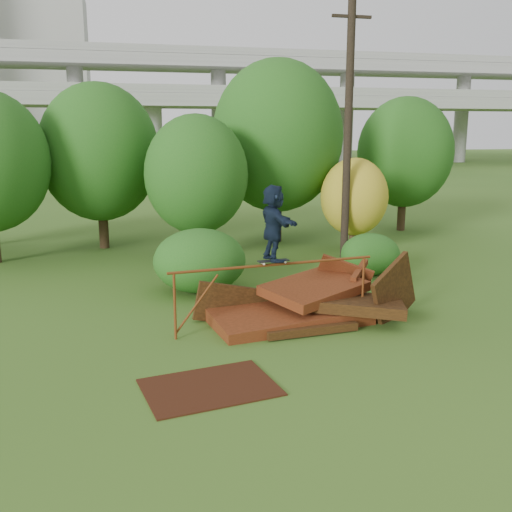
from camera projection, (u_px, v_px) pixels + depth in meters
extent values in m
plane|color=#2D5116|center=(314.00, 347.00, 12.16)|extent=(240.00, 240.00, 0.00)
cube|color=#421E0B|center=(285.00, 313.00, 13.86)|extent=(4.01, 2.80, 0.62)
cube|color=black|center=(348.00, 303.00, 13.85)|extent=(3.03, 2.48, 0.51)
cube|color=#421E0B|center=(315.00, 288.00, 14.11)|extent=(2.91, 2.58, 0.51)
cube|color=black|center=(394.00, 293.00, 13.85)|extent=(1.74, 1.20, 1.95)
cube|color=#421E0B|center=(340.00, 283.00, 15.13)|extent=(1.55, 0.99, 1.65)
cube|color=black|center=(234.00, 305.00, 13.93)|extent=(2.07, 0.28, 1.33)
cube|color=black|center=(313.00, 331.00, 12.79)|extent=(2.19, 0.39, 0.18)
cube|color=#421E0B|center=(360.00, 271.00, 14.84)|extent=(0.94, 1.22, 0.34)
cylinder|color=#63310F|center=(175.00, 307.00, 12.44)|extent=(0.06, 0.06, 1.51)
cylinder|color=#63310F|center=(363.00, 287.00, 13.99)|extent=(0.06, 0.06, 1.51)
cylinder|color=#63310F|center=(275.00, 265.00, 13.06)|extent=(4.95, 0.64, 0.06)
cube|color=black|center=(273.00, 261.00, 13.02)|extent=(0.74, 0.28, 0.02)
cylinder|color=silver|center=(264.00, 264.00, 12.87)|extent=(0.06, 0.04, 0.05)
cylinder|color=silver|center=(261.00, 262.00, 13.02)|extent=(0.06, 0.04, 0.05)
cylinder|color=silver|center=(285.00, 262.00, 13.05)|extent=(0.06, 0.04, 0.05)
cylinder|color=silver|center=(283.00, 261.00, 13.19)|extent=(0.06, 0.04, 0.05)
imported|color=black|center=(274.00, 223.00, 12.84)|extent=(0.72, 1.66, 1.73)
cube|color=#33160B|center=(210.00, 387.00, 10.21)|extent=(2.56, 2.03, 0.03)
cylinder|color=black|center=(103.00, 223.00, 22.30)|extent=(0.37, 0.37, 2.01)
ellipsoid|color=#185416|center=(99.00, 152.00, 21.72)|extent=(4.55, 4.55, 5.23)
cylinder|color=black|center=(198.00, 236.00, 20.37)|extent=(0.34, 0.34, 1.66)
ellipsoid|color=#185416|center=(196.00, 174.00, 19.91)|extent=(3.62, 3.62, 4.17)
cylinder|color=black|center=(277.00, 214.00, 23.62)|extent=(0.40, 0.40, 2.32)
ellipsoid|color=#185416|center=(277.00, 136.00, 22.95)|extent=(5.29, 5.29, 6.09)
cylinder|color=black|center=(353.00, 236.00, 21.98)|extent=(0.29, 0.29, 1.10)
ellipsoid|color=#A58C19|center=(354.00, 197.00, 21.65)|extent=(2.56, 2.56, 2.95)
cylinder|color=black|center=(402.00, 209.00, 26.30)|extent=(0.37, 0.37, 1.95)
ellipsoid|color=#185416|center=(405.00, 152.00, 25.74)|extent=(4.29, 4.29, 4.94)
ellipsoid|color=#185416|center=(200.00, 261.00, 16.17)|extent=(2.63, 2.43, 1.82)
ellipsoid|color=#185416|center=(370.00, 254.00, 18.15)|extent=(1.89, 1.73, 1.34)
cylinder|color=black|center=(348.00, 132.00, 19.88)|extent=(0.28, 0.28, 8.98)
cube|color=black|center=(352.00, 16.00, 19.07)|extent=(1.40, 0.10, 0.10)
cube|color=gray|center=(152.00, 101.00, 67.53)|extent=(160.00, 9.00, 1.40)
cube|color=gray|center=(148.00, 63.00, 72.17)|extent=(160.00, 9.00, 1.40)
cylinder|color=gray|center=(153.00, 135.00, 68.39)|extent=(2.20, 2.20, 8.00)
cylinder|color=gray|center=(297.00, 135.00, 72.36)|extent=(2.20, 2.20, 8.00)
cube|color=#9E9E99|center=(49.00, 77.00, 102.67)|extent=(14.00, 14.00, 28.00)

